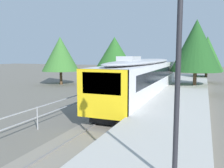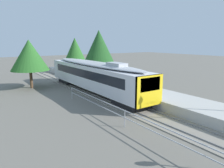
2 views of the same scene
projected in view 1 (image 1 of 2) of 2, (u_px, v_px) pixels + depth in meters
name	position (u px, v px, depth m)	size (l,w,h in m)	color
ground_plane	(54.00, 125.00, 13.29)	(160.00, 160.00, 0.00)	#6B665B
track_rails	(102.00, 131.00, 12.19)	(3.20, 60.00, 0.14)	gray
commuter_train	(145.00, 76.00, 20.40)	(2.82, 18.70, 3.74)	silver
station_platform	(165.00, 130.00, 10.95)	(3.90, 60.00, 0.90)	#B7B5AD
platform_lamp_mid_platform	(180.00, 23.00, 5.07)	(0.34, 0.34, 5.35)	#232328
tree_behind_carpark	(196.00, 46.00, 23.58)	(5.05, 5.05, 7.55)	brown
tree_behind_station_far	(207.00, 54.00, 33.20)	(4.56, 4.56, 6.65)	brown
tree_distant_left	(114.00, 53.00, 28.38)	(4.74, 4.74, 6.17)	brown
tree_distant_centre	(60.00, 54.00, 31.51)	(5.00, 5.00, 6.43)	brown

